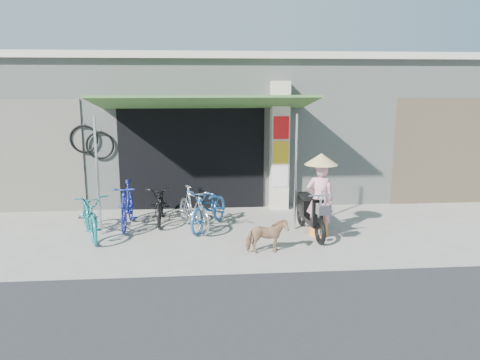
{
  "coord_description": "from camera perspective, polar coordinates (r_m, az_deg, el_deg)",
  "views": [
    {
      "loc": [
        -0.98,
        -8.35,
        2.94
      ],
      "look_at": [
        -0.2,
        1.0,
        1.0
      ],
      "focal_mm": 35.0,
      "sensor_mm": 36.0,
      "label": 1
    }
  ],
  "objects": [
    {
      "name": "bike_navy",
      "position": [
        9.67,
        -3.76,
        -3.39
      ],
      "size": [
        1.21,
        1.73,
        0.86
      ],
      "primitive_type": "imported",
      "rotation": [
        0.0,
        0.0,
        -0.44
      ],
      "color": "#205495",
      "rests_on": "ground"
    },
    {
      "name": "shop_pillar",
      "position": [
        11.05,
        4.82,
        4.14
      ],
      "size": [
        0.42,
        0.44,
        3.0
      ],
      "color": "beige",
      "rests_on": "ground"
    },
    {
      "name": "bike_silver",
      "position": [
        9.6,
        -5.7,
        -3.46
      ],
      "size": [
        0.99,
        1.51,
        0.89
      ],
      "primitive_type": "imported",
      "rotation": [
        0.0,
        0.0,
        0.42
      ],
      "color": "silver",
      "rests_on": "ground"
    },
    {
      "name": "neighbour_right",
      "position": [
        12.58,
        23.71,
        3.2
      ],
      "size": [
        2.6,
        0.06,
        2.6
      ],
      "primitive_type": "cube",
      "color": "brown",
      "rests_on": "ground"
    },
    {
      "name": "nun",
      "position": [
        9.24,
        9.73,
        -1.77
      ],
      "size": [
        0.64,
        0.64,
        1.63
      ],
      "rotation": [
        0.0,
        0.0,
        2.92
      ],
      "color": "pink",
      "rests_on": "ground"
    },
    {
      "name": "bike_teal",
      "position": [
        9.55,
        -17.85,
        -3.98
      ],
      "size": [
        1.16,
        1.83,
        0.91
      ],
      "primitive_type": "imported",
      "rotation": [
        0.0,
        0.0,
        0.35
      ],
      "color": "#1A7677",
      "rests_on": "ground"
    },
    {
      "name": "street_dog",
      "position": [
        8.28,
        3.28,
        -6.87
      ],
      "size": [
        0.77,
        0.43,
        0.62
      ],
      "primitive_type": "imported",
      "rotation": [
        0.0,
        0.0,
        1.7
      ],
      "color": "#AB7D5B",
      "rests_on": "ground"
    },
    {
      "name": "ground",
      "position": [
        8.91,
        1.84,
        -7.6
      ],
      "size": [
        80.0,
        80.0,
        0.0
      ],
      "primitive_type": "plane",
      "color": "gray",
      "rests_on": "ground"
    },
    {
      "name": "bike_blue",
      "position": [
        9.95,
        -13.61,
        -2.99
      ],
      "size": [
        0.46,
        1.59,
        0.96
      ],
      "primitive_type": "imported",
      "rotation": [
        0.0,
        0.0,
        0.01
      ],
      "color": "#212B97",
      "rests_on": "ground"
    },
    {
      "name": "bicycle_shop",
      "position": [
        13.52,
        -0.63,
        6.99
      ],
      "size": [
        12.3,
        5.3,
        3.66
      ],
      "color": "gray",
      "rests_on": "ground"
    },
    {
      "name": "bike_black",
      "position": [
        10.2,
        -9.65,
        -2.81
      ],
      "size": [
        0.61,
        1.6,
        0.83
      ],
      "primitive_type": "imported",
      "rotation": [
        0.0,
        0.0,
        0.04
      ],
      "color": "black",
      "rests_on": "ground"
    },
    {
      "name": "moped",
      "position": [
        9.37,
        8.51,
        -3.99
      ],
      "size": [
        0.47,
        1.67,
        0.94
      ],
      "rotation": [
        0.0,
        0.0,
        0.09
      ],
      "color": "black",
      "rests_on": "ground"
    },
    {
      "name": "neighbour_left",
      "position": [
        11.77,
        -24.71,
        2.6
      ],
      "size": [
        2.6,
        0.06,
        2.6
      ],
      "primitive_type": "cube",
      "color": "#6B665B",
      "rests_on": "ground"
    },
    {
      "name": "awning",
      "position": [
        9.99,
        -4.39,
        9.2
      ],
      "size": [
        4.6,
        1.88,
        2.72
      ],
      "color": "#355C29",
      "rests_on": "ground"
    }
  ]
}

